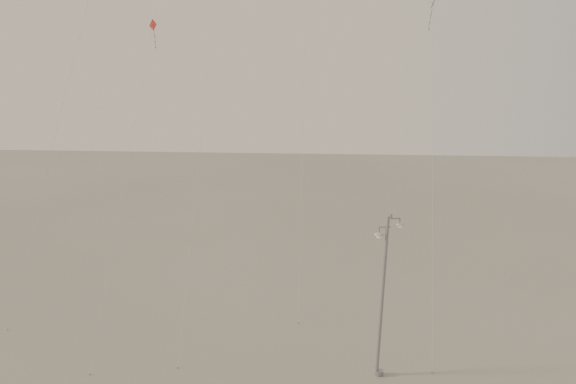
{
  "coord_description": "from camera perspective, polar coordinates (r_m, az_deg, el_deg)",
  "views": [
    {
      "loc": [
        3.98,
        -28.05,
        16.92
      ],
      "look_at": [
        1.29,
        5.0,
        9.38
      ],
      "focal_mm": 35.0,
      "sensor_mm": 36.0,
      "label": 1
    }
  ],
  "objects": [
    {
      "name": "kite_4",
      "position": [
        39.2,
        14.48,
        11.37
      ],
      "size": [
        1.14,
        12.93,
        21.45
      ],
      "rotation": [
        0.0,
        0.0,
        1.71
      ],
      "color": "#292322",
      "rests_on": "ground"
    },
    {
      "name": "street_lamp",
      "position": [
        31.1,
        9.67,
        -9.98
      ],
      "size": [
        1.6,
        0.72,
        9.31
      ],
      "color": "gray",
      "rests_on": "ground"
    },
    {
      "name": "ground",
      "position": [
        33.0,
        -3.09,
        -18.05
      ],
      "size": [
        160.0,
        160.0,
        0.0
      ],
      "primitive_type": "plane",
      "color": "gray",
      "rests_on": "ground"
    },
    {
      "name": "kite_1",
      "position": [
        34.43,
        -7.68,
        16.27
      ],
      "size": [
        2.12,
        7.1,
        24.6
      ],
      "rotation": [
        0.0,
        0.0,
        -1.11
      ],
      "color": "#292322",
      "rests_on": "ground"
    },
    {
      "name": "kite_3",
      "position": [
        38.33,
        -14.74,
        9.52
      ],
      "size": [
        1.32,
        11.79,
        19.93
      ],
      "rotation": [
        0.0,
        0.0,
        -0.31
      ],
      "color": "maroon",
      "rests_on": "ground"
    }
  ]
}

